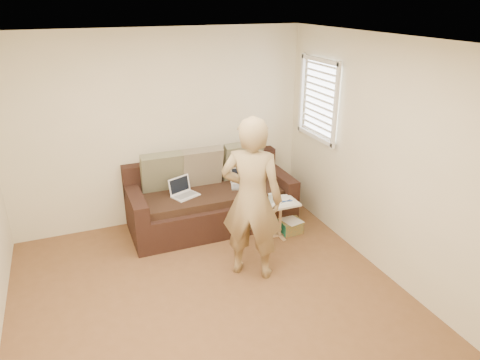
{
  "coord_description": "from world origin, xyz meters",
  "views": [
    {
      "loc": [
        -1.14,
        -3.39,
        2.95
      ],
      "look_at": [
        0.8,
        1.4,
        0.78
      ],
      "focal_mm": 32.95,
      "sensor_mm": 36.0,
      "label": 1
    }
  ],
  "objects": [
    {
      "name": "scissors",
      "position": [
        1.33,
        1.14,
        0.5
      ],
      "size": [
        0.2,
        0.14,
        0.02
      ],
      "primitive_type": null,
      "rotation": [
        0.0,
        0.0,
        -0.27
      ],
      "color": "silver",
      "rests_on": "side_table"
    },
    {
      "name": "side_table",
      "position": [
        1.27,
        1.15,
        0.25
      ],
      "size": [
        0.45,
        0.31,
        0.49
      ],
      "primitive_type": null,
      "color": "silver",
      "rests_on": "ground"
    },
    {
      "name": "pillow_right",
      "position": [
        1.08,
        2.01,
        0.79
      ],
      "size": [
        0.55,
        0.28,
        0.57
      ],
      "primitive_type": null,
      "rotation": [
        0.26,
        0.0,
        0.0
      ],
      "color": "#5B5B43",
      "rests_on": "sofa"
    },
    {
      "name": "floor",
      "position": [
        0.0,
        0.0,
        0.0
      ],
      "size": [
        4.5,
        4.5,
        0.0
      ],
      "primitive_type": "plane",
      "color": "brown",
      "rests_on": "ground"
    },
    {
      "name": "drinking_glass",
      "position": [
        1.15,
        1.2,
        0.55
      ],
      "size": [
        0.07,
        0.07,
        0.12
      ],
      "primitive_type": null,
      "color": "silver",
      "rests_on": "side_table"
    },
    {
      "name": "laptop_white",
      "position": [
        0.16,
        1.73,
        0.52
      ],
      "size": [
        0.4,
        0.35,
        0.24
      ],
      "primitive_type": null,
      "rotation": [
        0.0,
        0.0,
        0.41
      ],
      "color": "white",
      "rests_on": "sofa"
    },
    {
      "name": "pillow_left",
      "position": [
        -0.07,
        2.01,
        0.79
      ],
      "size": [
        0.55,
        0.29,
        0.57
      ],
      "primitive_type": null,
      "rotation": [
        0.28,
        0.0,
        0.0
      ],
      "color": "#5B5B43",
      "rests_on": "sofa"
    },
    {
      "name": "sofa",
      "position": [
        0.53,
        1.77,
        0.42
      ],
      "size": [
        2.2,
        0.95,
        0.85
      ],
      "primitive_type": null,
      "color": "black",
      "rests_on": "ground"
    },
    {
      "name": "person",
      "position": [
        0.58,
        0.53,
        0.93
      ],
      "size": [
        0.82,
        0.76,
        1.85
      ],
      "primitive_type": "imported",
      "rotation": [
        0.0,
        0.0,
        2.52
      ],
      "color": "#92844F",
      "rests_on": "ground"
    },
    {
      "name": "paper_on_table",
      "position": [
        1.35,
        1.21,
        0.49
      ],
      "size": [
        0.25,
        0.33,
        0.0
      ],
      "primitive_type": null,
      "rotation": [
        0.0,
        0.0,
        -0.14
      ],
      "color": "white",
      "rests_on": "side_table"
    },
    {
      "name": "window_blinds",
      "position": [
        1.95,
        1.5,
        1.7
      ],
      "size": [
        0.12,
        0.88,
        1.08
      ],
      "primitive_type": null,
      "color": "white",
      "rests_on": "wall_right"
    },
    {
      "name": "wall_back",
      "position": [
        0.0,
        2.25,
        1.3
      ],
      "size": [
        4.0,
        0.0,
        4.0
      ],
      "primitive_type": "plane",
      "rotation": [
        1.57,
        0.0,
        0.0
      ],
      "color": "beige",
      "rests_on": "ground"
    },
    {
      "name": "striped_box",
      "position": [
        1.45,
        1.2,
        0.09
      ],
      "size": [
        0.29,
        0.29,
        0.18
      ],
      "primitive_type": null,
      "color": "orange",
      "rests_on": "ground"
    },
    {
      "name": "pillow_mid",
      "position": [
        0.48,
        2.0,
        0.79
      ],
      "size": [
        0.55,
        0.27,
        0.57
      ],
      "primitive_type": null,
      "rotation": [
        0.24,
        0.0,
        0.0
      ],
      "color": "#665E49",
      "rests_on": "sofa"
    },
    {
      "name": "laptop_silver",
      "position": [
        0.98,
        1.72,
        0.52
      ],
      "size": [
        0.39,
        0.33,
        0.22
      ],
      "primitive_type": null,
      "rotation": [
        0.0,
        0.0,
        -0.32
      ],
      "color": "#B7BABC",
      "rests_on": "sofa"
    },
    {
      "name": "ceiling",
      "position": [
        0.0,
        0.0,
        2.6
      ],
      "size": [
        4.5,
        4.5,
        0.0
      ],
      "primitive_type": "plane",
      "rotation": [
        3.14,
        0.0,
        0.0
      ],
      "color": "white",
      "rests_on": "wall_back"
    },
    {
      "name": "wall_right",
      "position": [
        2.0,
        0.0,
        1.3
      ],
      "size": [
        0.0,
        4.5,
        4.5
      ],
      "primitive_type": "plane",
      "rotation": [
        1.57,
        0.0,
        -1.57
      ],
      "color": "beige",
      "rests_on": "ground"
    }
  ]
}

